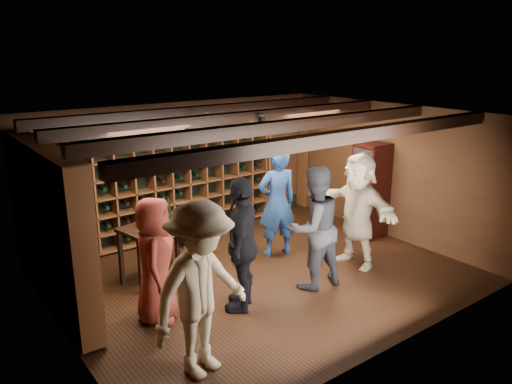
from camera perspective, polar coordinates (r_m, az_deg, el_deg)
ground at (r=7.97m, az=0.62°, el=-9.47°), size 6.00×6.00×0.00m
room_shell at (r=7.30m, az=0.43°, el=8.06°), size 6.00×6.00×6.00m
wine_rack_back at (r=9.20m, az=-10.83°, el=1.40°), size 4.65×0.30×2.20m
wine_rack_left at (r=7.10m, az=-22.22°, el=-3.99°), size 0.30×2.65×2.20m
crate_shelf at (r=10.67m, az=3.40°, el=5.97°), size 1.20×0.32×2.07m
display_cabinet at (r=9.58m, az=12.92°, el=0.03°), size 0.55×0.50×1.75m
man_blue_shirt at (r=8.42m, az=2.41°, el=-1.20°), size 0.78×0.61×1.88m
man_grey_suit at (r=7.34m, az=6.61°, el=-4.09°), size 0.95×0.77×1.84m
guest_red_floral at (r=6.57m, az=-11.46°, el=-7.63°), size 0.87×0.97×1.67m
guest_woman_black at (r=6.69m, az=-1.59°, el=-5.97°), size 1.09×1.09×1.86m
guest_khaki at (r=5.40m, az=-6.33°, el=-11.09°), size 1.41×1.01×1.97m
guest_beige at (r=8.21m, az=11.53°, el=-2.01°), size 0.60×1.75×1.87m
tasting_table at (r=7.76m, az=-11.06°, el=-4.23°), size 1.28×0.82×1.17m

